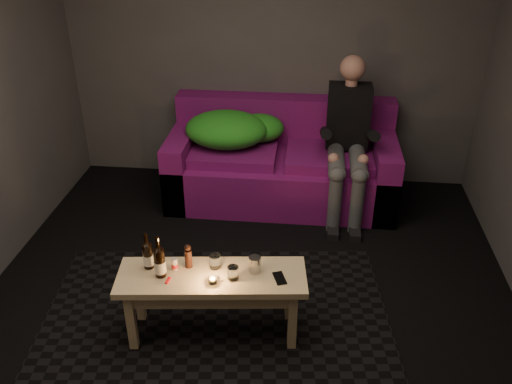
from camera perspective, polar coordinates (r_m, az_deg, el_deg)
floor at (r=3.98m, az=-1.25°, el=-13.25°), size 4.50×4.50×0.00m
room at (r=3.55m, az=-0.57°, el=12.14°), size 4.50×4.50×4.50m
rug at (r=3.93m, az=-4.26°, el=-13.93°), size 2.64×2.05×0.01m
sofa at (r=5.29m, az=2.73°, el=2.85°), size 2.14×0.96×0.92m
green_blanket at (r=5.17m, az=-2.53°, el=6.62°), size 0.94×0.64×0.32m
person at (r=4.96m, az=9.67°, el=5.78°), size 0.39×0.89×1.43m
coffee_table at (r=3.62m, az=-4.64°, el=-9.78°), size 1.27×0.53×0.50m
beer_bottle_a at (r=3.63m, az=-11.32°, el=-6.54°), size 0.07×0.07×0.26m
beer_bottle_b at (r=3.54m, az=-10.12°, el=-7.23°), size 0.07×0.07×0.30m
salt_shaker at (r=3.62m, az=-8.58°, el=-7.51°), size 0.04×0.04×0.08m
pepper_mill at (r=3.61m, az=-7.13°, el=-6.97°), size 0.06×0.06×0.13m
tumbler_back at (r=3.60m, az=-4.33°, el=-7.29°), size 0.10×0.10×0.09m
tealight at (r=3.49m, az=-4.57°, el=-9.23°), size 0.06×0.06×0.04m
tumbler_front at (r=3.50m, az=-2.43°, el=-8.49°), size 0.08×0.08×0.09m
steel_cup at (r=3.55m, az=-0.13°, el=-7.61°), size 0.08×0.08×0.11m
smartphone at (r=3.53m, az=2.49°, el=-9.05°), size 0.11×0.15×0.01m
red_lighter at (r=3.55m, az=-9.27°, el=-9.17°), size 0.03×0.07×0.01m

